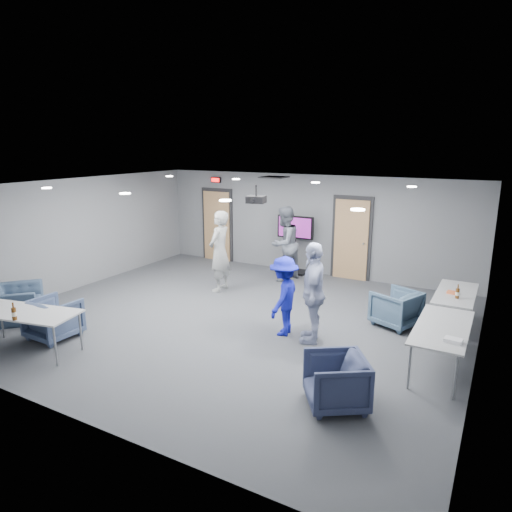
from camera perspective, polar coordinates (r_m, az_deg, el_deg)
The scene contains 28 objects.
floor at distance 9.48m, azimuth -2.82°, elevation -7.82°, with size 9.00×9.00×0.00m, color #36383E.
ceiling at distance 8.84m, azimuth -3.03°, elevation 8.66°, with size 9.00×9.00×0.00m, color white.
wall_back at distance 12.57m, azimuth 6.72°, elevation 3.94°, with size 9.00×0.02×2.70m, color slate.
wall_front at distance 6.19m, azimuth -22.94°, elevation -7.62°, with size 9.00×0.02×2.70m, color slate.
wall_left at distance 12.01m, azimuth -21.53°, elevation 2.59°, with size 0.02×8.00×2.70m, color slate.
wall_right at distance 7.78m, azimuth 26.60°, elevation -3.69°, with size 0.02×8.00×2.70m, color slate.
door_left at distance 13.97m, azimuth -4.86°, elevation 3.81°, with size 1.06×0.17×2.24m.
door_right at distance 12.19m, azimuth 11.83°, elevation 2.07°, with size 1.06×0.17×2.24m.
exit_sign at distance 13.78m, azimuth -5.03°, elevation 9.46°, with size 0.32×0.08×0.16m.
hvac_diffuser at distance 11.53m, azimuth 2.27°, elevation 9.82°, with size 0.60×0.60×0.03m, color black.
downlights at distance 8.84m, azimuth -3.03°, elevation 8.57°, with size 6.18×3.78×0.02m.
person_a at distance 11.00m, azimuth -4.58°, elevation 0.59°, with size 0.72×0.47×1.96m, color #999C99.
person_b at distance 11.86m, azimuth 3.56°, elevation 1.54°, with size 0.94×0.74×1.94m, color slate.
person_c at distance 8.21m, azimuth 7.18°, elevation -4.55°, with size 1.08×0.45×1.84m, color #9BA5C8.
person_d at distance 8.51m, azimuth 3.48°, elevation -5.02°, with size 0.97×0.56×1.50m, color #171C98.
chair_right_a at distance 9.41m, azimuth 17.08°, elevation -6.25°, with size 0.77×0.79×0.72m, color #3C5268.
chair_right_c at distance 6.50m, azimuth 9.94°, elevation -15.20°, with size 0.78×0.80×0.73m, color #333A58.
chair_front_a at distance 9.24m, azimuth -23.99°, elevation -7.15°, with size 0.80×0.83×0.75m, color #3C4A68.
chair_front_b at distance 10.51m, azimuth -27.83°, elevation -5.28°, with size 1.05×0.92×0.68m, color #334459.
table_right_a at distance 9.57m, azimuth 23.69°, elevation -4.48°, with size 0.70×1.67×0.73m.
table_right_b at distance 7.78m, azimuth 22.27°, elevation -8.43°, with size 0.78×1.87×0.73m.
table_front_left at distance 8.76m, azimuth -26.98°, elevation -6.45°, with size 2.00×1.15×0.73m.
bottle_front at distance 8.37m, azimuth -28.00°, elevation -6.38°, with size 0.08×0.08×0.30m.
bottle_right at distance 9.17m, azimuth 23.87°, elevation -4.28°, with size 0.07×0.07×0.27m.
snack_box at distance 9.45m, azimuth 23.40°, elevation -4.22°, with size 0.20×0.14×0.05m, color #DE6637.
wrapper at distance 7.23m, azimuth 23.44°, elevation -9.65°, with size 0.24×0.16×0.05m, color silver.
tv_stand at distance 12.55m, azimuth 4.90°, elevation 1.89°, with size 1.04×0.50×1.60m.
projector at distance 9.29m, azimuth 0.01°, elevation 7.10°, with size 0.42×0.38×0.36m.
Camera 1 is at (4.65, -7.48, 3.51)m, focal length 32.00 mm.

